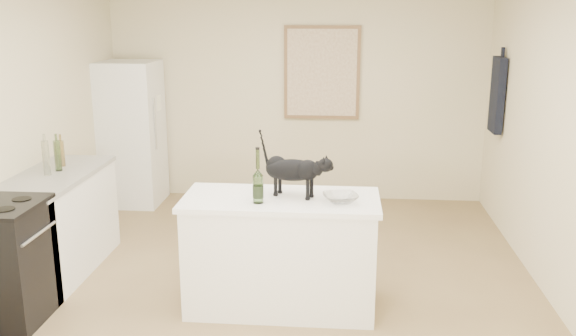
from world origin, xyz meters
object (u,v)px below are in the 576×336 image
Objects in this scene: glass_bowl at (340,198)px; stove at (2,264)px; fridge at (131,133)px; wine_bottle at (258,179)px; black_cat at (292,173)px.

stove is at bearing -172.70° from glass_bowl.
glass_bowl is (2.50, -2.63, 0.08)m from fridge.
wine_bottle is (1.90, -2.70, 0.23)m from fridge.
fridge is at bearing 149.34° from black_cat.
stove is 2.43× the size of wine_bottle.
stove is at bearing -149.46° from black_cat.
fridge is at bearing 133.58° from glass_bowl.
black_cat reaches higher than wine_bottle.
fridge reaches higher than glass_bowl.
stove is 2.98m from fridge.
fridge is 6.60× the size of glass_bowl.
stove is 3.49× the size of glass_bowl.
stove is 2.57m from glass_bowl.
glass_bowl is at bearing 1.37° from black_cat.
wine_bottle is 0.63m from glass_bowl.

